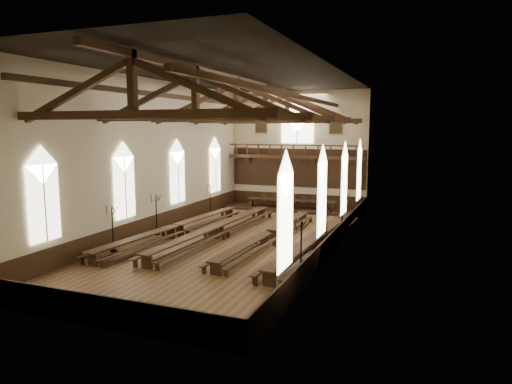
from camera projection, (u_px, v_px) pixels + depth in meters
ground at (237, 241)px, 27.94m from camera, size 26.00×26.00×0.00m
room_walls at (237, 135)px, 27.04m from camera, size 26.00×26.00×26.00m
wainscot_band at (237, 232)px, 27.86m from camera, size 12.00×26.00×1.20m
side_windows at (237, 181)px, 27.42m from camera, size 11.85×19.80×4.50m
end_window at (297, 124)px, 38.83m from camera, size 2.80×0.12×3.80m
minstrels_gallery at (296, 163)px, 39.08m from camera, size 11.80×1.24×3.70m
portraits at (297, 125)px, 38.85m from camera, size 7.75×0.09×1.45m
roof_trusses at (237, 105)px, 26.79m from camera, size 11.70×25.70×2.80m
refectory_row_a at (176, 228)px, 29.01m from camera, size 2.17×14.70×0.77m
refectory_row_b at (217, 228)px, 28.79m from camera, size 2.01×14.98×0.80m
refectory_row_c at (269, 234)px, 27.53m from camera, size 1.72×14.17×0.72m
refectory_row_d at (317, 238)px, 26.25m from camera, size 2.05×14.95×0.80m
dais at (291, 209)px, 38.47m from camera, size 11.40×2.80×0.19m
high_table at (291, 201)px, 38.37m from camera, size 7.61×1.18×0.71m
high_chairs at (293, 200)px, 39.07m from camera, size 5.87×0.48×0.97m
candelabrum_left_near at (113, 238)px, 25.50m from camera, size 0.75×0.80×2.64m
candelabrum_left_mid at (157, 222)px, 29.50m from camera, size 0.80×0.80×2.70m
candelabrum_left_far at (210, 205)px, 36.56m from camera, size 0.69×0.76×2.49m
candelabrum_right_near at (301, 261)px, 20.79m from camera, size 0.87×0.80×2.85m
candelabrum_right_mid at (326, 238)px, 25.61m from camera, size 0.77×0.72×2.53m
candelabrum_right_far at (342, 221)px, 30.01m from camera, size 0.74×0.83×2.69m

